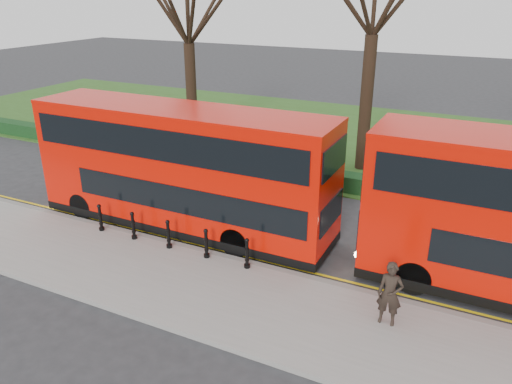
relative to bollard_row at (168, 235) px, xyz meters
The scene contains 11 objects.
ground 2.29m from the bollard_row, 37.96° to the left, with size 120.00×120.00×0.00m, color #28282B.
pavement 2.46m from the bollard_row, 43.64° to the right, with size 60.00×4.00×0.15m, color gray.
kerb 1.86m from the bollard_row, 11.43° to the left, with size 60.00×0.25×0.16m, color slate.
grass_verge 16.45m from the bollard_row, 83.96° to the left, with size 60.00×18.00×0.06m, color #2B4C19.
hedge 8.34m from the bollard_row, 78.01° to the left, with size 60.00×0.90×0.80m, color black.
yellow_line_outer 1.96m from the bollard_row, 20.59° to the left, with size 60.00×0.10×0.01m, color yellow.
yellow_line_inner 2.03m from the bollard_row, 26.16° to the left, with size 60.00×0.10×0.01m, color yellow.
tree_left 14.68m from the bollard_row, 118.92° to the left, with size 6.64×6.64×10.38m.
bollard_row is the anchor object (origin of this frame).
bus_lead 2.62m from the bollard_row, 108.11° to the left, with size 11.58×2.66×4.61m.
pedestrian 7.79m from the bollard_row, ahead, with size 0.66×0.44×1.82m, color black.
Camera 1 is at (7.71, -13.79, 8.54)m, focal length 35.00 mm.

